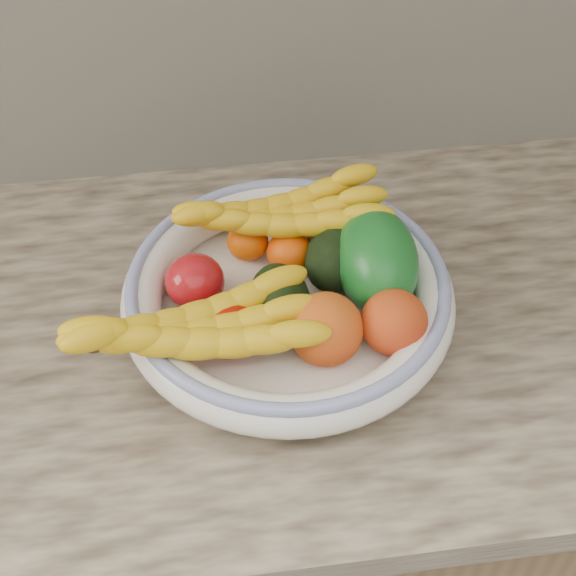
{
  "coord_description": "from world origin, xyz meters",
  "views": [
    {
      "loc": [
        -0.09,
        1.02,
        1.63
      ],
      "look_at": [
        0.0,
        1.66,
        0.96
      ],
      "focal_mm": 50.0,
      "sensor_mm": 36.0,
      "label": 1
    }
  ],
  "objects_px": {
    "banana_bunch_front": "(195,334)",
    "fruit_bowl": "(288,295)",
    "green_mango": "(376,259)",
    "banana_bunch_back": "(281,218)"
  },
  "relations": [
    {
      "from": "green_mango",
      "to": "banana_bunch_back",
      "type": "relative_size",
      "value": 0.54
    },
    {
      "from": "banana_bunch_back",
      "to": "green_mango",
      "type": "bearing_deg",
      "value": -37.92
    },
    {
      "from": "banana_bunch_back",
      "to": "banana_bunch_front",
      "type": "height_order",
      "value": "banana_bunch_back"
    },
    {
      "from": "banana_bunch_back",
      "to": "banana_bunch_front",
      "type": "distance_m",
      "value": 0.2
    },
    {
      "from": "banana_bunch_front",
      "to": "fruit_bowl",
      "type": "bearing_deg",
      "value": 26.29
    },
    {
      "from": "banana_bunch_back",
      "to": "banana_bunch_front",
      "type": "relative_size",
      "value": 0.94
    },
    {
      "from": "green_mango",
      "to": "banana_bunch_back",
      "type": "xyz_separation_m",
      "value": [
        -0.1,
        0.07,
        0.01
      ]
    },
    {
      "from": "green_mango",
      "to": "banana_bunch_front",
      "type": "distance_m",
      "value": 0.23
    },
    {
      "from": "fruit_bowl",
      "to": "banana_bunch_front",
      "type": "distance_m",
      "value": 0.14
    },
    {
      "from": "green_mango",
      "to": "banana_bunch_front",
      "type": "relative_size",
      "value": 0.51
    }
  ]
}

